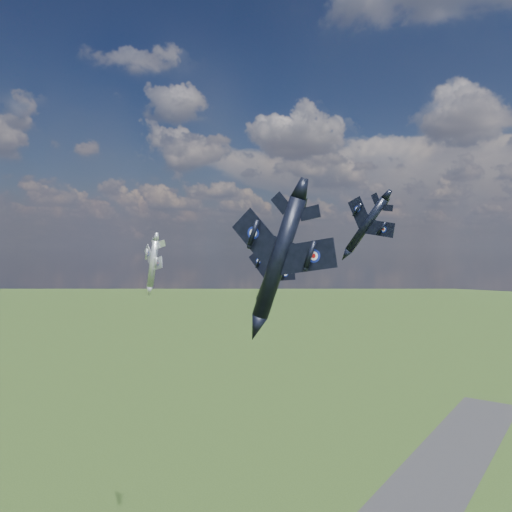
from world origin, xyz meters
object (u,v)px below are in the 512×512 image
Objects in this scene: jet_right_navy at (279,258)px; jet_left_silver at (153,264)px; jet_lead_navy at (270,273)px; jet_high_navy at (366,225)px.

jet_right_navy reaches higher than jet_left_silver.
jet_high_navy is (15.96, 1.38, 7.50)m from jet_lead_navy.
jet_high_navy is 44.28m from jet_left_silver.
jet_high_navy is at bearing 21.67° from jet_left_silver.
jet_right_navy is 1.06× the size of jet_left_silver.
jet_left_silver is at bearing 137.54° from jet_right_navy.
jet_left_silver is (-43.80, -0.68, -6.49)m from jet_high_navy.
jet_lead_navy is 1.02× the size of jet_high_navy.
jet_high_navy reaches higher than jet_lead_navy.
jet_lead_navy is at bearing 19.34° from jet_left_silver.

